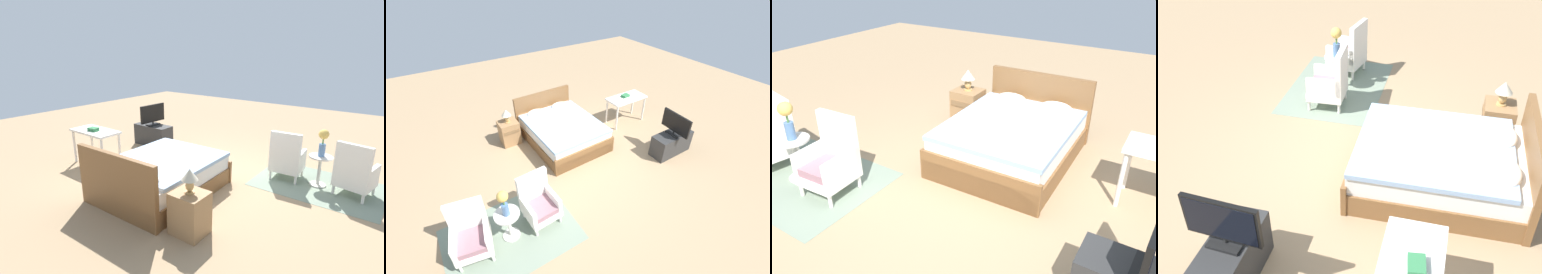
% 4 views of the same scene
% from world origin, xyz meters
% --- Properties ---
extents(ground_plane, '(16.00, 16.00, 0.00)m').
position_xyz_m(ground_plane, '(0.00, 0.00, 0.00)').
color(ground_plane, '#A38460').
extents(floor_rug, '(2.10, 1.50, 0.01)m').
position_xyz_m(floor_rug, '(-1.97, -0.86, 0.00)').
color(floor_rug, gray).
rests_on(floor_rug, ground_plane).
extents(bed, '(1.60, 2.05, 0.96)m').
position_xyz_m(bed, '(0.08, 1.02, 0.30)').
color(bed, brown).
rests_on(bed, ground_plane).
extents(armchair_by_window_left, '(0.64, 0.64, 0.92)m').
position_xyz_m(armchair_by_window_left, '(-2.53, -0.80, 0.38)').
color(armchair_by_window_left, white).
rests_on(armchair_by_window_left, floor_rug).
extents(armchair_by_window_right, '(0.57, 0.57, 0.92)m').
position_xyz_m(armchair_by_window_right, '(-1.40, -0.80, 0.38)').
color(armchair_by_window_right, white).
rests_on(armchair_by_window_right, floor_rug).
extents(side_table, '(0.40, 0.40, 0.55)m').
position_xyz_m(side_table, '(-1.97, -0.87, 0.35)').
color(side_table, beige).
rests_on(side_table, ground_plane).
extents(flower_vase, '(0.17, 0.17, 0.48)m').
position_xyz_m(flower_vase, '(-1.97, -0.87, 0.85)').
color(flower_vase, '#4C709E').
rests_on(flower_vase, side_table).
extents(nightstand, '(0.44, 0.41, 0.59)m').
position_xyz_m(nightstand, '(-1.02, 1.63, 0.29)').
color(nightstand, '#997047').
rests_on(nightstand, ground_plane).
extents(table_lamp, '(0.22, 0.22, 0.33)m').
position_xyz_m(table_lamp, '(-1.02, 1.63, 0.80)').
color(table_lamp, tan).
rests_on(table_lamp, nightstand).
extents(tv_flatscreen, '(0.22, 0.74, 0.51)m').
position_xyz_m(tv_flatscreen, '(1.97, -0.77, 0.77)').
color(tv_flatscreen, black).
rests_on(tv_flatscreen, tv_stand).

